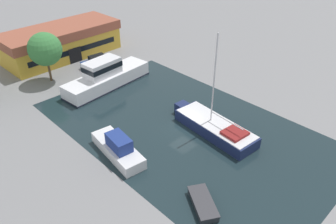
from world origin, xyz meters
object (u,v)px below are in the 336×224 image
(warehouse_building, at_px, (61,42))
(cabin_boat, at_px, (118,148))
(motor_cruiser, at_px, (106,77))
(sailboat_moored, at_px, (214,127))
(quay_tree_near_building, at_px, (45,49))
(small_dinghy, at_px, (203,204))
(parked_car, at_px, (97,61))

(warehouse_building, distance_m, cabin_boat, 29.00)
(motor_cruiser, bearing_deg, sailboat_moored, -178.61)
(quay_tree_near_building, distance_m, small_dinghy, 31.26)
(warehouse_building, relative_size, quay_tree_near_building, 2.68)
(quay_tree_near_building, height_order, motor_cruiser, quay_tree_near_building)
(small_dinghy, distance_m, cabin_boat, 10.51)
(motor_cruiser, bearing_deg, parked_car, -28.93)
(sailboat_moored, relative_size, small_dinghy, 2.72)
(cabin_boat, bearing_deg, warehouse_building, 78.89)
(warehouse_building, bearing_deg, cabin_boat, -109.80)
(parked_car, relative_size, small_dinghy, 1.18)
(motor_cruiser, xyz_separation_m, cabin_boat, (-7.94, -13.25, -0.60))
(quay_tree_near_building, height_order, parked_car, quay_tree_near_building)
(sailboat_moored, distance_m, small_dinghy, 11.04)
(sailboat_moored, height_order, small_dinghy, sailboat_moored)
(sailboat_moored, xyz_separation_m, small_dinghy, (-9.11, -6.22, -0.38))
(warehouse_building, height_order, small_dinghy, warehouse_building)
(warehouse_building, height_order, parked_car, warehouse_building)
(parked_car, distance_m, small_dinghy, 31.93)
(parked_car, xyz_separation_m, small_dinghy, (-9.79, -30.39, -0.52))
(warehouse_building, xyz_separation_m, sailboat_moored, (0.99, -31.70, -1.78))
(motor_cruiser, relative_size, cabin_boat, 1.81)
(parked_car, distance_m, motor_cruiser, 7.31)
(quay_tree_near_building, relative_size, small_dinghy, 1.72)
(sailboat_moored, bearing_deg, small_dinghy, -140.94)
(warehouse_building, relative_size, small_dinghy, 4.59)
(parked_car, distance_m, cabin_boat, 22.68)
(sailboat_moored, distance_m, motor_cruiser, 17.63)
(parked_car, bearing_deg, warehouse_building, 17.21)
(sailboat_moored, height_order, motor_cruiser, sailboat_moored)
(warehouse_building, relative_size, sailboat_moored, 1.69)
(small_dinghy, bearing_deg, warehouse_building, -71.39)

